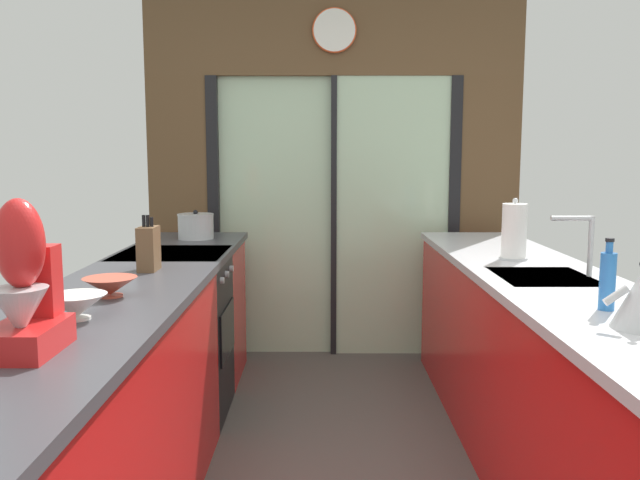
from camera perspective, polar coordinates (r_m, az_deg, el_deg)
ground_plane at (r=3.23m, az=1.77°, el=-19.43°), size 5.04×7.60×0.02m
back_wall_unit at (r=4.68m, az=1.13°, el=8.35°), size 2.64×0.12×2.70m
left_counter_run at (r=2.73m, az=-17.92°, el=-14.10°), size 0.62×3.80×0.92m
right_counter_run at (r=2.94m, az=20.47°, el=-12.65°), size 0.62×3.80×0.92m
sink_faucet at (r=3.08m, az=21.96°, el=0.32°), size 0.19×0.02×0.27m
oven_range at (r=3.76m, az=-12.66°, el=-8.11°), size 0.60×0.60×0.92m
mixing_bowl_mid at (r=2.27m, az=-20.60°, el=-5.43°), size 0.20×0.20×0.08m
mixing_bowl_far at (r=2.59m, az=-17.95°, el=-3.88°), size 0.20×0.20×0.07m
knife_block at (r=3.11m, az=-14.83°, el=-0.70°), size 0.08×0.14×0.26m
stand_mixer at (r=1.92m, az=-24.46°, el=-4.33°), size 0.17×0.27×0.42m
stock_pot at (r=4.23m, az=-10.88°, el=1.19°), size 0.23×0.23×0.19m
soap_bottle_far at (r=2.45m, az=23.73°, el=-3.17°), size 0.05×0.05×0.25m
paper_towel_roll at (r=3.46m, az=16.51°, el=0.68°), size 0.14×0.14×0.32m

